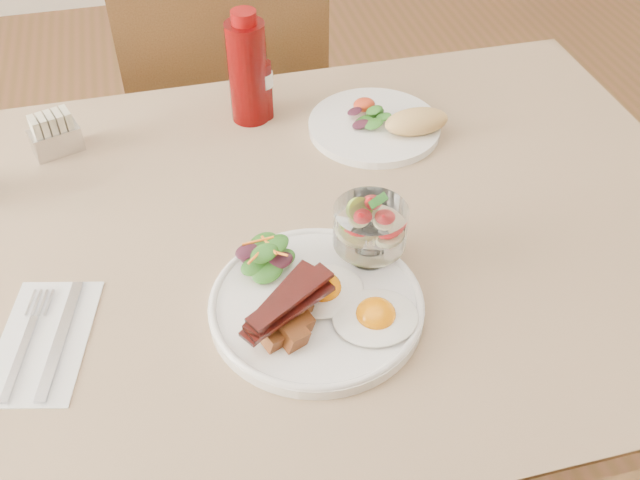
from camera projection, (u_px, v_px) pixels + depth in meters
table at (284, 275)px, 1.10m from camera, size 1.33×0.88×0.75m
chair_far at (227, 117)px, 1.66m from camera, size 0.42×0.42×0.93m
main_plate at (316, 306)px, 0.93m from camera, size 0.28×0.28×0.02m
fried_eggs at (348, 302)px, 0.91m from camera, size 0.18×0.18×0.03m
bacon_potato_pile at (287, 315)px, 0.87m from camera, size 0.13×0.10×0.06m
side_salad at (266, 257)px, 0.95m from camera, size 0.09×0.09×0.04m
fruit_cup at (370, 227)px, 0.94m from camera, size 0.10×0.10×0.10m
second_plate at (384, 124)px, 1.22m from camera, size 0.23×0.23×0.06m
ketchup_bottle at (248, 70)px, 1.19m from camera, size 0.07×0.07×0.20m
hot_sauce_bottle at (263, 86)px, 1.22m from camera, size 0.04×0.04×0.13m
sugar_caddy at (55, 135)px, 1.16m from camera, size 0.09×0.07×0.07m
napkin_cutlery at (45, 340)px, 0.89m from camera, size 0.15×0.22×0.01m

